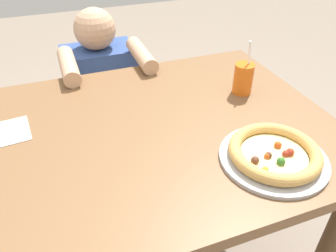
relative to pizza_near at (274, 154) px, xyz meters
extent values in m
cube|color=brown|center=(-0.28, 0.27, -0.04)|extent=(1.21, 0.92, 0.04)
cylinder|color=brown|center=(0.25, -0.11, -0.42)|extent=(0.07, 0.07, 0.71)
cylinder|color=brown|center=(-0.80, 0.65, -0.42)|extent=(0.07, 0.07, 0.71)
cylinder|color=brown|center=(0.25, 0.65, -0.42)|extent=(0.07, 0.07, 0.71)
cylinder|color=#B7B7BC|center=(0.00, 0.00, -0.02)|extent=(0.31, 0.31, 0.01)
cylinder|color=#E5CC7F|center=(0.00, 0.00, 0.00)|extent=(0.19, 0.19, 0.01)
torus|color=tan|center=(0.00, 0.00, 0.01)|extent=(0.26, 0.26, 0.04)
sphere|color=gold|center=(-0.06, -0.05, 0.00)|extent=(0.02, 0.02, 0.02)
sphere|color=maroon|center=(0.04, -0.02, 0.01)|extent=(0.02, 0.02, 0.02)
sphere|color=#2D6623|center=(-0.01, -0.04, 0.01)|extent=(0.02, 0.02, 0.02)
sphere|color=#BF4C19|center=(-0.03, -0.01, 0.01)|extent=(0.02, 0.02, 0.02)
sphere|color=brown|center=(-0.07, -0.01, 0.01)|extent=(0.02, 0.02, 0.02)
sphere|color=brown|center=(-0.02, 0.00, 0.01)|extent=(0.02, 0.02, 0.02)
sphere|color=maroon|center=(0.03, -0.02, 0.01)|extent=(0.02, 0.02, 0.02)
sphere|color=#BF4C19|center=(0.03, 0.02, 0.01)|extent=(0.02, 0.02, 0.02)
cylinder|color=orange|center=(0.12, 0.37, 0.04)|extent=(0.07, 0.07, 0.12)
cylinder|color=white|center=(0.13, 0.37, 0.13)|extent=(0.02, 0.01, 0.10)
cube|color=white|center=(-0.74, 0.41, -0.02)|extent=(0.17, 0.16, 0.00)
cylinder|color=#333847|center=(-0.32, 1.00, -0.55)|extent=(0.28, 0.28, 0.45)
cube|color=#334C8C|center=(-0.32, 1.00, -0.17)|extent=(0.35, 0.22, 0.30)
sphere|color=tan|center=(-0.32, 1.00, 0.07)|extent=(0.20, 0.20, 0.20)
cylinder|color=tan|center=(-0.48, 0.77, 0.01)|extent=(0.07, 0.28, 0.07)
cylinder|color=tan|center=(-0.17, 0.77, 0.01)|extent=(0.07, 0.28, 0.07)
camera|label=1|loc=(-0.53, -0.56, 0.62)|focal=35.24mm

